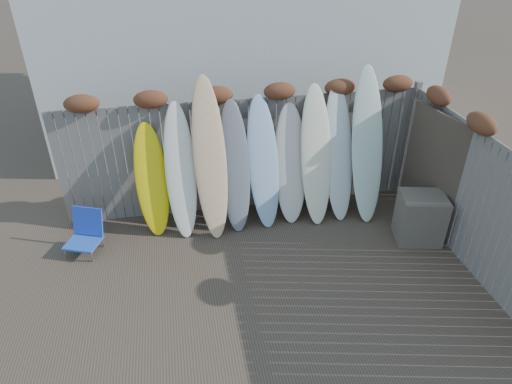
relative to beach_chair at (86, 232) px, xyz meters
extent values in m
plane|color=#493A2D|center=(2.59, -1.65, -0.30)|extent=(80.00, 80.00, 0.00)
cube|color=slate|center=(2.59, 0.75, 0.70)|extent=(6.00, 0.10, 2.00)
cube|color=slate|center=(5.59, 0.75, 0.75)|extent=(0.10, 0.10, 2.10)
ellipsoid|color=brown|center=(0.19, 0.71, 1.80)|extent=(0.52, 0.28, 0.28)
ellipsoid|color=brown|center=(1.19, 0.71, 1.80)|extent=(0.52, 0.28, 0.28)
ellipsoid|color=brown|center=(2.19, 0.71, 1.80)|extent=(0.52, 0.28, 0.28)
ellipsoid|color=brown|center=(3.19, 0.71, 1.80)|extent=(0.52, 0.28, 0.28)
ellipsoid|color=brown|center=(4.19, 0.71, 1.80)|extent=(0.52, 0.28, 0.28)
ellipsoid|color=brown|center=(5.19, 0.71, 1.80)|extent=(0.52, 0.28, 0.28)
cube|color=slate|center=(5.59, -1.45, 0.70)|extent=(0.10, 4.40, 2.00)
ellipsoid|color=brown|center=(5.55, -1.05, 1.80)|extent=(0.28, 0.56, 0.28)
ellipsoid|color=brown|center=(5.55, 0.05, 1.80)|extent=(0.28, 0.56, 0.28)
cube|color=blue|center=(-0.04, -0.11, -0.12)|extent=(0.61, 0.57, 0.03)
cube|color=blue|center=(0.04, 0.11, 0.12)|extent=(0.51, 0.31, 0.45)
cylinder|color=#AFB0B7|center=(-0.32, -0.20, -0.21)|extent=(0.03, 0.03, 0.18)
cylinder|color=silver|center=(-0.18, 0.14, -0.21)|extent=(0.03, 0.03, 0.18)
cylinder|color=#B0AFB7|center=(0.10, -0.36, -0.21)|extent=(0.03, 0.03, 0.18)
cylinder|color=#BAB9C1|center=(0.23, -0.02, -0.21)|extent=(0.03, 0.03, 0.18)
cube|color=#4D433A|center=(5.18, -0.73, 0.10)|extent=(0.79, 0.70, 0.79)
cube|color=#4B3D2E|center=(5.50, -0.33, 0.67)|extent=(0.30, 1.28, 1.94)
ellipsoid|color=yellow|center=(1.07, 0.39, 0.59)|extent=(0.54, 0.66, 1.78)
ellipsoid|color=white|center=(1.53, 0.29, 0.75)|extent=(0.48, 0.74, 2.09)
ellipsoid|color=#EABE89|center=(2.00, 0.25, 0.94)|extent=(0.54, 0.88, 2.47)
ellipsoid|color=slate|center=(2.39, 0.29, 0.74)|extent=(0.49, 0.73, 2.07)
ellipsoid|color=#99B2D8|center=(2.86, 0.32, 0.75)|extent=(0.58, 0.79, 2.11)
ellipsoid|color=beige|center=(3.32, 0.35, 0.67)|extent=(0.57, 0.72, 1.94)
ellipsoid|color=#F5ECC5|center=(3.73, 0.28, 0.82)|extent=(0.51, 0.79, 2.24)
ellipsoid|color=silver|center=(4.13, 0.31, 0.80)|extent=(0.54, 0.81, 2.20)
ellipsoid|color=silver|center=(4.57, 0.22, 0.94)|extent=(0.54, 0.87, 2.49)
camera|label=1|loc=(1.53, -6.05, 4.21)|focal=32.00mm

